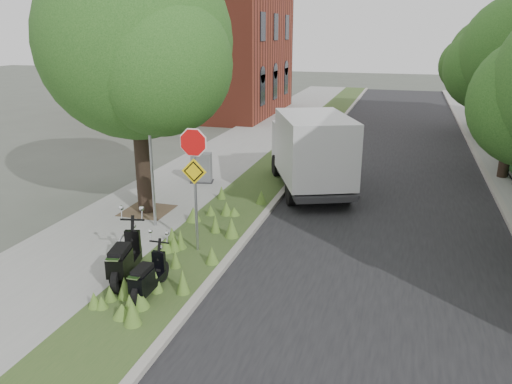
% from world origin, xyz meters
% --- Properties ---
extents(ground, '(120.00, 120.00, 0.00)m').
position_xyz_m(ground, '(0.00, 0.00, 0.00)').
color(ground, '#4C5147').
rests_on(ground, ground).
extents(sidewalk_near, '(3.50, 60.00, 0.12)m').
position_xyz_m(sidewalk_near, '(-4.25, 10.00, 0.06)').
color(sidewalk_near, gray).
rests_on(sidewalk_near, ground).
extents(verge, '(2.00, 60.00, 0.12)m').
position_xyz_m(verge, '(-1.50, 10.00, 0.06)').
color(verge, '#324F22').
rests_on(verge, ground).
extents(kerb_near, '(0.20, 60.00, 0.13)m').
position_xyz_m(kerb_near, '(-0.50, 10.00, 0.07)').
color(kerb_near, '#9E9991').
rests_on(kerb_near, ground).
extents(road, '(7.00, 60.00, 0.01)m').
position_xyz_m(road, '(3.00, 10.00, 0.01)').
color(road, black).
rests_on(road, ground).
extents(kerb_far, '(0.20, 60.00, 0.13)m').
position_xyz_m(kerb_far, '(6.50, 10.00, 0.07)').
color(kerb_far, '#9E9991').
rests_on(kerb_far, ground).
extents(street_tree_main, '(6.21, 5.54, 7.66)m').
position_xyz_m(street_tree_main, '(-4.08, 2.86, 4.80)').
color(street_tree_main, black).
rests_on(street_tree_main, ground).
extents(bare_post, '(0.08, 0.08, 4.00)m').
position_xyz_m(bare_post, '(-3.20, 1.80, 2.12)').
color(bare_post, '#A5A8AD').
rests_on(bare_post, ground).
extents(bike_hoop, '(0.06, 0.78, 0.77)m').
position_xyz_m(bike_hoop, '(-2.70, -0.60, 0.50)').
color(bike_hoop, '#A5A8AD').
rests_on(bike_hoop, ground).
extents(sign_assembly, '(0.94, 0.08, 3.22)m').
position_xyz_m(sign_assembly, '(-1.40, 0.58, 2.33)').
color(sign_assembly, '#A5A8AD').
rests_on(sign_assembly, ground).
extents(fence_far, '(0.04, 24.00, 1.00)m').
position_xyz_m(fence_far, '(7.20, 10.00, 0.67)').
color(fence_far, black).
rests_on(fence_far, ground).
extents(brick_building, '(9.40, 10.40, 8.30)m').
position_xyz_m(brick_building, '(-9.50, 22.00, 4.21)').
color(brick_building, maroon).
rests_on(brick_building, ground).
extents(far_tree_c, '(4.37, 3.89, 5.93)m').
position_xyz_m(far_tree_c, '(6.94, 18.04, 3.95)').
color(far_tree_c, black).
rests_on(far_tree_c, ground).
extents(scooter_near, '(0.66, 1.86, 0.90)m').
position_xyz_m(scooter_near, '(-2.25, -1.43, 0.55)').
color(scooter_near, black).
rests_on(scooter_near, ground).
extents(scooter_far, '(0.33, 1.55, 0.74)m').
position_xyz_m(scooter_far, '(-1.47, -1.86, 0.48)').
color(scooter_far, black).
rests_on(scooter_far, ground).
extents(box_truck, '(3.80, 5.51, 2.33)m').
position_xyz_m(box_truck, '(0.31, 6.56, 1.52)').
color(box_truck, '#262628').
rests_on(box_truck, ground).
extents(utility_cabinet, '(0.90, 0.70, 1.06)m').
position_xyz_m(utility_cabinet, '(-3.59, 6.15, 0.63)').
color(utility_cabinet, '#262628').
rests_on(utility_cabinet, ground).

